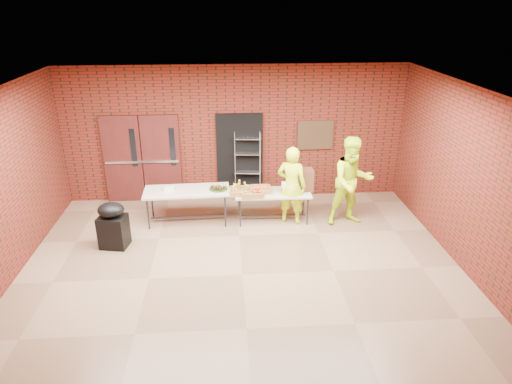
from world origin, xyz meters
TOP-DOWN VIEW (x-y plane):
  - room at (0.00, 0.00)m, footprint 8.08×7.08m
  - double_doors at (-2.20, 3.44)m, footprint 1.78×0.12m
  - dark_doorway at (0.10, 3.46)m, footprint 1.10×0.06m
  - bronze_plaque at (1.90, 3.45)m, footprint 0.85×0.04m
  - wire_rack at (0.28, 3.32)m, footprint 0.63×0.27m
  - table_left at (-1.09, 2.19)m, footprint 1.85×0.82m
  - table_right at (0.76, 2.13)m, footprint 1.65×0.72m
  - basket_bananas at (0.07, 2.09)m, footprint 0.49×0.38m
  - basket_oranges at (0.49, 2.17)m, footprint 0.45×0.35m
  - basket_apples at (0.31, 1.98)m, footprint 0.47×0.37m
  - muffin_tray at (-0.41, 2.20)m, footprint 0.40×0.40m
  - napkin_box at (-1.46, 2.21)m, footprint 0.20×0.13m
  - coffee_dispenser at (1.46, 2.22)m, footprint 0.36×0.32m
  - cup_stack_front at (1.01, 2.02)m, footprint 0.08×0.08m
  - cup_stack_mid at (1.12, 1.92)m, footprint 0.07×0.07m
  - cup_stack_back at (0.99, 2.12)m, footprint 0.08×0.08m
  - covered_grill at (-2.47, 1.20)m, footprint 0.59×0.52m
  - volunteer_woman at (1.15, 2.01)m, footprint 0.74×0.63m
  - volunteer_man at (2.41, 1.89)m, footprint 1.03×0.85m

SIDE VIEW (x-z plane):
  - covered_grill at x=-2.47m, z-range 0.00..0.94m
  - table_right at x=0.76m, z-range 0.28..0.95m
  - table_left at x=-1.09m, z-range 0.31..1.06m
  - basket_oranges at x=0.49m, z-range 0.66..0.80m
  - basket_apples at x=0.31m, z-range 0.66..0.81m
  - basket_bananas at x=0.07m, z-range 0.66..0.81m
  - cup_stack_mid at x=1.12m, z-range 0.67..0.89m
  - napkin_box at x=-1.46m, z-range 0.75..0.82m
  - cup_stack_back at x=0.99m, z-range 0.67..0.91m
  - muffin_tray at x=-0.41m, z-range 0.75..0.85m
  - cup_stack_front at x=1.01m, z-range 0.67..0.92m
  - wire_rack at x=0.28m, z-range 0.00..1.68m
  - volunteer_woman at x=1.15m, z-range 0.00..1.73m
  - coffee_dispenser at x=1.46m, z-range 0.67..1.14m
  - volunteer_man at x=2.41m, z-range 0.00..1.94m
  - dark_doorway at x=0.10m, z-range 0.00..2.10m
  - double_doors at x=-2.20m, z-range 0.00..2.10m
  - bronze_plaque at x=1.90m, z-range 1.20..1.90m
  - room at x=0.00m, z-range -0.04..3.24m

